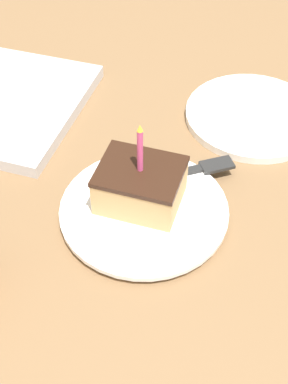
{
  "coord_description": "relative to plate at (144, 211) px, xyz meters",
  "views": [
    {
      "loc": [
        -0.44,
        -0.14,
        0.52
      ],
      "look_at": [
        -0.01,
        -0.01,
        0.04
      ],
      "focal_mm": 50.0,
      "sensor_mm": 36.0,
      "label": 1
    }
  ],
  "objects": [
    {
      "name": "cake_slice",
      "position": [
        0.01,
        0.01,
        0.04
      ],
      "size": [
        0.08,
        0.1,
        0.12
      ],
      "color": "tan",
      "rests_on": "plate"
    },
    {
      "name": "fork",
      "position": [
        0.07,
        -0.02,
        0.01
      ],
      "size": [
        0.13,
        0.17,
        0.0
      ],
      "color": "#262626",
      "rests_on": "plate"
    },
    {
      "name": "ground_plane",
      "position": [
        0.01,
        0.01,
        -0.03
      ],
      "size": [
        2.4,
        2.4,
        0.04
      ],
      "color": "brown",
      "rests_on": "ground"
    },
    {
      "name": "side_plate",
      "position": [
        0.24,
        -0.1,
        -0.0
      ],
      "size": [
        0.21,
        0.21,
        0.01
      ],
      "color": "white",
      "rests_on": "ground_plane"
    },
    {
      "name": "plate",
      "position": [
        0.0,
        0.0,
        0.0
      ],
      "size": [
        0.22,
        0.22,
        0.02
      ],
      "color": "white",
      "rests_on": "ground_plane"
    },
    {
      "name": "marble_board",
      "position": [
        0.15,
        0.28,
        0.0
      ],
      "size": [
        0.26,
        0.23,
        0.02
      ],
      "color": "silver",
      "rests_on": "ground_plane"
    }
  ]
}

